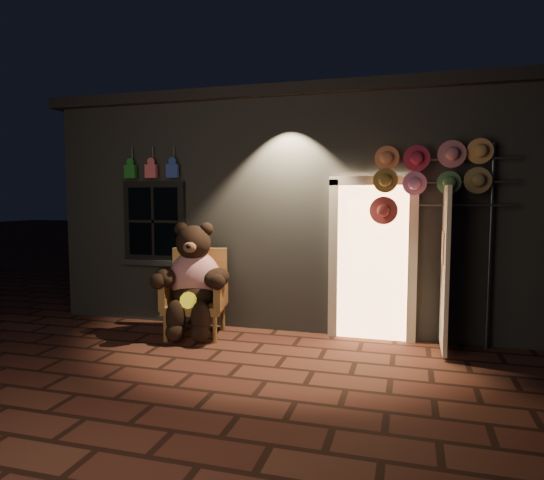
% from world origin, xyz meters
% --- Properties ---
extents(ground, '(60.00, 60.00, 0.00)m').
position_xyz_m(ground, '(0.00, 0.00, 0.00)').
color(ground, '#532C1F').
rests_on(ground, ground).
extents(shop_building, '(7.30, 5.95, 3.51)m').
position_xyz_m(shop_building, '(0.00, 3.99, 1.74)').
color(shop_building, slate).
rests_on(shop_building, ground).
extents(wicker_armchair, '(0.94, 0.88, 1.19)m').
position_xyz_m(wicker_armchair, '(-1.02, 1.01, 0.59)').
color(wicker_armchair, olive).
rests_on(wicker_armchair, ground).
extents(teddy_bear, '(1.10, 0.95, 1.54)m').
position_xyz_m(teddy_bear, '(-1.00, 0.86, 0.80)').
color(teddy_bear, '#B01220').
rests_on(teddy_bear, ground).
extents(hat_rack, '(1.74, 0.22, 2.60)m').
position_xyz_m(hat_rack, '(2.06, 1.28, 2.17)').
color(hat_rack, '#59595E').
rests_on(hat_rack, ground).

